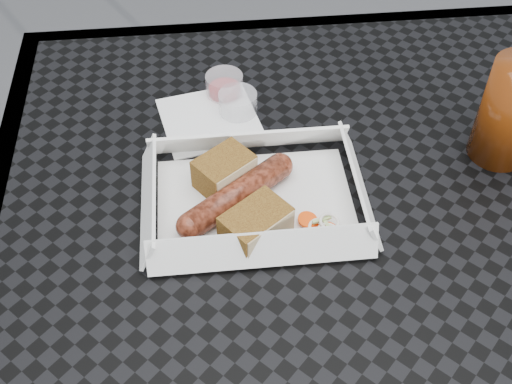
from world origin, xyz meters
TOP-DOWN VIEW (x-y plane):
  - patio_table at (0.00, 0.00)m, footprint 0.80×0.80m
  - food_tray at (-0.09, 0.02)m, footprint 0.22×0.15m
  - bratwurst at (-0.11, 0.02)m, footprint 0.14×0.11m
  - bread_near at (-0.12, 0.05)m, footprint 0.08×0.07m
  - bread_far at (-0.09, -0.03)m, footprint 0.08×0.08m
  - veg_garnish at (-0.02, -0.03)m, footprint 0.03×0.03m
  - napkin at (-0.13, 0.17)m, footprint 0.14×0.14m
  - condiment_cup_sauce at (-0.11, 0.22)m, footprint 0.05×0.05m
  - condiment_cup_empty at (-0.09, 0.18)m, footprint 0.05×0.05m
  - drink_glass at (0.21, 0.08)m, footprint 0.07×0.07m

SIDE VIEW (x-z plane):
  - patio_table at x=0.00m, z-range 0.30..1.04m
  - napkin at x=-0.13m, z-range 0.74..0.75m
  - food_tray at x=-0.09m, z-range 0.74..0.75m
  - veg_garnish at x=-0.02m, z-range 0.75..0.75m
  - condiment_cup_sauce at x=-0.11m, z-range 0.74..0.78m
  - condiment_cup_empty at x=-0.09m, z-range 0.74..0.78m
  - bratwurst at x=-0.11m, z-range 0.75..0.78m
  - bread_far at x=-0.09m, z-range 0.75..0.78m
  - bread_near at x=-0.12m, z-range 0.75..0.79m
  - drink_glass at x=0.21m, z-range 0.74..0.88m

